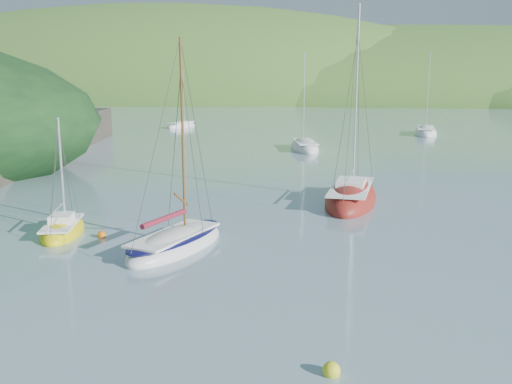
# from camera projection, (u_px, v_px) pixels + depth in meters

# --- Properties ---
(ground) EXTENTS (700.00, 700.00, 0.00)m
(ground) POSITION_uv_depth(u_px,v_px,m) (257.00, 320.00, 18.61)
(ground) COLOR #7493A0
(ground) RESTS_ON ground
(shoreline_hills) EXTENTS (690.00, 135.00, 56.00)m
(shoreline_hills) POSITION_uv_depth(u_px,v_px,m) (309.00, 97.00, 186.73)
(shoreline_hills) COLOR #396C29
(shoreline_hills) RESTS_ON ground
(daysailer_white) EXTENTS (4.34, 7.01, 10.12)m
(daysailer_white) POSITION_uv_depth(u_px,v_px,m) (176.00, 244.00, 26.10)
(daysailer_white) COLOR silver
(daysailer_white) RESTS_ON ground
(sloop_red) EXTENTS (3.95, 9.05, 12.98)m
(sloop_red) POSITION_uv_depth(u_px,v_px,m) (351.00, 199.00, 35.37)
(sloop_red) COLOR maroon
(sloop_red) RESTS_ON ground
(sailboat_yellow) EXTENTS (2.99, 5.06, 6.30)m
(sailboat_yellow) POSITION_uv_depth(u_px,v_px,m) (63.00, 230.00, 28.54)
(sailboat_yellow) COLOR #D7C90C
(sailboat_yellow) RESTS_ON ground
(distant_sloop_a) EXTENTS (4.37, 8.05, 10.90)m
(distant_sloop_a) POSITION_uv_depth(u_px,v_px,m) (304.00, 148.00, 59.43)
(distant_sloop_a) COLOR silver
(distant_sloop_a) RESTS_ON ground
(distant_sloop_b) EXTENTS (3.60, 8.16, 11.28)m
(distant_sloop_b) POSITION_uv_depth(u_px,v_px,m) (426.00, 133.00, 73.94)
(distant_sloop_b) COLOR silver
(distant_sloop_b) RESTS_ON ground
(distant_sloop_c) EXTENTS (4.04, 6.59, 8.87)m
(distant_sloop_c) POSITION_uv_depth(u_px,v_px,m) (181.00, 126.00, 83.43)
(distant_sloop_c) COLOR silver
(distant_sloop_c) RESTS_ON ground
(mooring_buoys) EXTENTS (21.51, 12.81, 0.49)m
(mooring_buoys) POSITION_uv_depth(u_px,v_px,m) (348.00, 280.00, 21.89)
(mooring_buoys) COLOR yellow
(mooring_buoys) RESTS_ON ground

